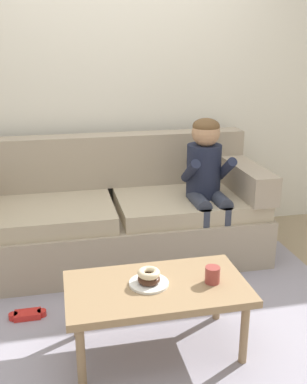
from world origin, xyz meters
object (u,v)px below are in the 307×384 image
Objects in this scene: coffee_table at (157,293)px; toy_controller at (28,316)px; donut at (149,279)px; couch at (114,216)px; person_child at (207,177)px; mug at (212,275)px.

coffee_table reaches higher than toy_controller.
donut reaches higher than toy_controller.
couch is at bearing 82.60° from toy_controller.
donut is (-0.65, -0.99, -0.23)m from person_child.
toy_controller is (-0.67, 0.44, -0.41)m from donut.
couch is 2.06× the size of person_child.
couch reaches higher than toy_controller.
toy_controller is (-1.01, 0.49, -0.43)m from mug.
person_child is (0.68, -0.21, 0.33)m from couch.
mug reaches higher than toy_controller.
mug is at bearing 7.26° from toy_controller.
couch is at bearing 106.34° from mug.
couch is at bearing 163.11° from person_child.
coffee_table is 8.00× the size of donut.
person_child reaches higher than toy_controller.
toy_controller is at bearing 154.11° from mug.
person_child is at bearing 58.79° from coffee_table.
donut is (-0.04, 0.02, 0.08)m from coffee_table.
donut is at bearing -88.59° from couch.
couch is 25.21× the size of mug.
couch is 1.04m from toy_controller.
person_child is at bearing 73.23° from mug.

